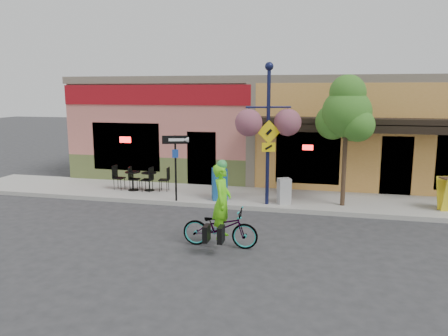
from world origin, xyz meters
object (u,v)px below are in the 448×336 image
(building, at_px, (287,126))
(cyclist_rider, at_px, (222,211))
(newspaper_box_grey, at_px, (284,191))
(street_tree, at_px, (345,141))
(newspaper_box_blue, at_px, (220,184))
(bicycle, at_px, (220,227))
(lamp_post, at_px, (268,135))
(one_way_sign, at_px, (176,168))

(building, distance_m, cyclist_rider, 10.60)
(newspaper_box_grey, bearing_deg, cyclist_rider, -130.02)
(cyclist_rider, distance_m, street_tree, 5.51)
(newspaper_box_blue, height_order, newspaper_box_grey, newspaper_box_blue)
(newspaper_box_blue, height_order, street_tree, street_tree)
(newspaper_box_grey, distance_m, street_tree, 2.60)
(bicycle, bearing_deg, lamp_post, -9.58)
(newspaper_box_blue, bearing_deg, cyclist_rider, -97.43)
(bicycle, distance_m, street_tree, 5.66)
(bicycle, bearing_deg, newspaper_box_grey, -16.50)
(lamp_post, bearing_deg, one_way_sign, 165.93)
(street_tree, bearing_deg, lamp_post, -170.45)
(newspaper_box_grey, bearing_deg, newspaper_box_blue, 155.18)
(lamp_post, relative_size, street_tree, 1.08)
(building, height_order, street_tree, building)
(lamp_post, relative_size, newspaper_box_grey, 5.42)
(building, distance_m, bicycle, 10.67)
(newspaper_box_blue, xyz_separation_m, street_tree, (4.17, 0.22, 1.61))
(newspaper_box_blue, bearing_deg, lamp_post, -28.78)
(newspaper_box_grey, xyz_separation_m, street_tree, (1.92, 0.24, 1.74))
(bicycle, height_order, street_tree, street_tree)
(lamp_post, bearing_deg, newspaper_box_grey, -1.56)
(bicycle, relative_size, newspaper_box_grey, 2.24)
(bicycle, xyz_separation_m, newspaper_box_grey, (1.20, 4.13, 0.07))
(bicycle, height_order, newspaper_box_grey, bicycle)
(newspaper_box_blue, bearing_deg, building, 52.82)
(lamp_post, height_order, street_tree, lamp_post)
(bicycle, distance_m, newspaper_box_grey, 4.30)
(building, distance_m, lamp_post, 6.56)
(street_tree, bearing_deg, newspaper_box_blue, -176.91)
(lamp_post, bearing_deg, newspaper_box_blue, 154.01)
(cyclist_rider, xyz_separation_m, one_way_sign, (-2.53, 3.65, 0.34))
(street_tree, bearing_deg, newspaper_box_grey, -172.98)
(bicycle, distance_m, newspaper_box_blue, 4.28)
(bicycle, relative_size, one_way_sign, 0.85)
(one_way_sign, bearing_deg, street_tree, -8.48)
(one_way_sign, xyz_separation_m, newspaper_box_grey, (3.68, 0.48, -0.71))
(building, height_order, one_way_sign, building)
(lamp_post, xyz_separation_m, street_tree, (2.48, 0.42, -0.17))
(building, xyz_separation_m, cyclist_rider, (-0.58, -10.50, -1.31))
(newspaper_box_blue, bearing_deg, newspaper_box_grey, -22.63)
(cyclist_rider, bearing_deg, street_tree, -35.43)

